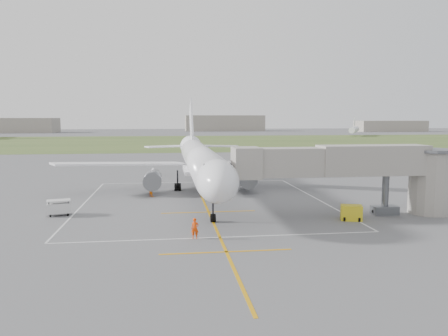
{
  "coord_description": "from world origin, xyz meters",
  "views": [
    {
      "loc": [
        -4.28,
        -55.34,
        9.94
      ],
      "look_at": [
        2.45,
        -4.0,
        4.0
      ],
      "focal_mm": 35.0,
      "sensor_mm": 36.0,
      "label": 1
    }
  ],
  "objects": [
    {
      "name": "airliner",
      "position": [
        -0.0,
        0.75,
        4.39
      ],
      "size": [
        38.93,
        46.75,
        13.52
      ],
      "color": "white",
      "rests_on": "ground"
    },
    {
      "name": "gpu_unit",
      "position": [
        13.48,
        -15.54,
        0.74
      ],
      "size": [
        2.29,
        1.89,
        1.5
      ],
      "rotation": [
        0.0,
        0.0,
        -0.31
      ],
      "color": "gold",
      "rests_on": "ground"
    },
    {
      "name": "distant_aircraft",
      "position": [
        3.53,
        176.28,
        3.59
      ],
      "size": [
        206.44,
        34.69,
        8.85
      ],
      "color": "white",
      "rests_on": "ground"
    },
    {
      "name": "baggage_cart",
      "position": [
        -15.37,
        -9.57,
        0.82
      ],
      "size": [
        2.55,
        1.87,
        1.6
      ],
      "rotation": [
        0.0,
        0.0,
        0.23
      ],
      "color": "silver",
      "rests_on": "ground"
    },
    {
      "name": "ramp_worker_nose",
      "position": [
        -2.09,
        -20.1,
        0.87
      ],
      "size": [
        0.67,
        0.47,
        1.73
      ],
      "primitive_type": "imported",
      "rotation": [
        0.0,
        0.0,
        -0.09
      ],
      "color": "#ED4007",
      "rests_on": "ground"
    },
    {
      "name": "apron_markings",
      "position": [
        0.0,
        -5.82,
        0.01
      ],
      "size": [
        28.2,
        60.0,
        0.01
      ],
      "color": "orange",
      "rests_on": "ground"
    },
    {
      "name": "jet_bridge",
      "position": [
        15.72,
        -13.5,
        4.74
      ],
      "size": [
        23.4,
        5.0,
        7.2
      ],
      "color": "gray",
      "rests_on": "ground"
    },
    {
      "name": "grass_strip",
      "position": [
        0.0,
        130.0,
        0.01
      ],
      "size": [
        700.0,
        120.0,
        0.02
      ],
      "primitive_type": "cube",
      "color": "#405626",
      "rests_on": "ground"
    },
    {
      "name": "ground",
      "position": [
        0.0,
        0.0,
        0.0
      ],
      "size": [
        700.0,
        700.0,
        0.0
      ],
      "primitive_type": "plane",
      "color": "#505052",
      "rests_on": "ground"
    },
    {
      "name": "distant_hangars",
      "position": [
        -16.15,
        265.19,
        5.17
      ],
      "size": [
        345.0,
        49.0,
        12.0
      ],
      "color": "gray",
      "rests_on": "ground"
    },
    {
      "name": "ramp_worker_wing",
      "position": [
        -6.33,
        0.01,
        0.93
      ],
      "size": [
        1.12,
        1.14,
        1.86
      ],
      "primitive_type": "imported",
      "rotation": [
        0.0,
        0.0,
        2.3
      ],
      "color": "orange",
      "rests_on": "ground"
    }
  ]
}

